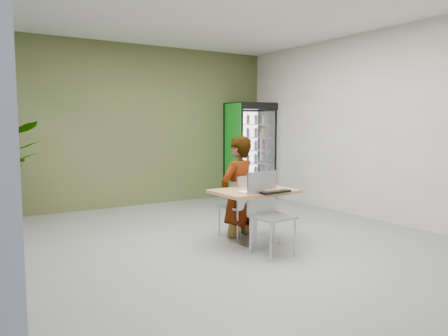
# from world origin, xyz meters

# --- Properties ---
(ground) EXTENTS (7.00, 7.00, 0.00)m
(ground) POSITION_xyz_m (0.00, 0.00, 0.00)
(ground) COLOR gray
(ground) RESTS_ON ground
(room_envelope) EXTENTS (6.00, 7.00, 3.20)m
(room_envelope) POSITION_xyz_m (0.00, 0.00, 1.60)
(room_envelope) COLOR silver
(room_envelope) RESTS_ON ground
(dining_table) EXTENTS (1.09, 0.78, 0.75)m
(dining_table) POSITION_xyz_m (0.32, -0.09, 0.54)
(dining_table) COLOR tan
(dining_table) RESTS_ON ground
(chair_far) EXTENTS (0.50, 0.51, 0.90)m
(chair_far) POSITION_xyz_m (0.42, 0.36, 0.53)
(chair_far) COLOR #ADAFB1
(chair_far) RESTS_ON ground
(chair_near) EXTENTS (0.48, 0.48, 1.03)m
(chair_near) POSITION_xyz_m (0.22, -0.51, 0.60)
(chair_near) COLOR #ADAFB1
(chair_near) RESTS_ON ground
(seated_woman) EXTENTS (0.75, 0.60, 1.76)m
(seated_woman) POSITION_xyz_m (0.39, 0.40, 0.58)
(seated_woman) COLOR black
(seated_woman) RESTS_ON ground
(pizza_plate) EXTENTS (0.34, 0.31, 0.03)m
(pizza_plate) POSITION_xyz_m (0.33, -0.09, 0.77)
(pizza_plate) COLOR white
(pizza_plate) RESTS_ON dining_table
(soda_cup) EXTENTS (0.09, 0.09, 0.17)m
(soda_cup) POSITION_xyz_m (0.60, -0.11, 0.83)
(soda_cup) COLOR white
(soda_cup) RESTS_ON dining_table
(napkin_stack) EXTENTS (0.18, 0.18, 0.02)m
(napkin_stack) POSITION_xyz_m (0.07, -0.25, 0.76)
(napkin_stack) COLOR white
(napkin_stack) RESTS_ON dining_table
(cafeteria_tray) EXTENTS (0.48, 0.37, 0.03)m
(cafeteria_tray) POSITION_xyz_m (0.39, -0.36, 0.76)
(cafeteria_tray) COLOR black
(cafeteria_tray) RESTS_ON dining_table
(beverage_fridge) EXTENTS (1.01, 0.81, 2.10)m
(beverage_fridge) POSITION_xyz_m (2.53, 3.10, 1.05)
(beverage_fridge) COLOR black
(beverage_fridge) RESTS_ON ground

